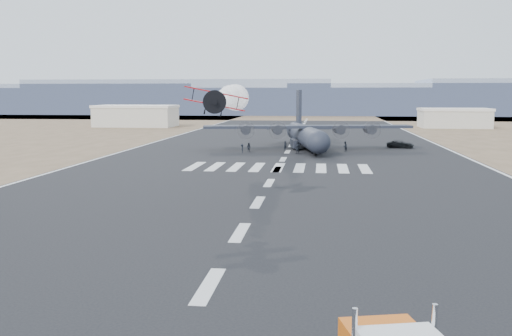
% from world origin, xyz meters
% --- Properties ---
extents(ground, '(500.00, 500.00, 0.00)m').
position_xyz_m(ground, '(0.00, 0.00, 0.00)').
color(ground, black).
rests_on(ground, ground).
extents(scrub_far, '(500.00, 80.00, 0.00)m').
position_xyz_m(scrub_far, '(0.00, 230.00, 0.00)').
color(scrub_far, brown).
rests_on(scrub_far, ground).
extents(runway_markings, '(60.00, 260.00, 0.01)m').
position_xyz_m(runway_markings, '(0.00, 60.00, 0.01)').
color(runway_markings, silver).
rests_on(runway_markings, ground).
extents(ridge_seg_b, '(150.00, 50.00, 15.00)m').
position_xyz_m(ridge_seg_b, '(-130.00, 260.00, 7.50)').
color(ridge_seg_b, '#8390A7').
rests_on(ridge_seg_b, ground).
extents(ridge_seg_c, '(150.00, 50.00, 17.00)m').
position_xyz_m(ridge_seg_c, '(-65.00, 260.00, 8.50)').
color(ridge_seg_c, '#8390A7').
rests_on(ridge_seg_c, ground).
extents(ridge_seg_d, '(150.00, 50.00, 13.00)m').
position_xyz_m(ridge_seg_d, '(0.00, 260.00, 6.50)').
color(ridge_seg_d, '#8390A7').
rests_on(ridge_seg_d, ground).
extents(ridge_seg_e, '(150.00, 50.00, 15.00)m').
position_xyz_m(ridge_seg_e, '(65.00, 260.00, 7.50)').
color(ridge_seg_e, '#8390A7').
rests_on(ridge_seg_e, ground).
extents(hangar_left, '(24.50, 14.50, 6.70)m').
position_xyz_m(hangar_left, '(-52.00, 145.00, 3.41)').
color(hangar_left, '#BAB5A6').
rests_on(hangar_left, ground).
extents(hangar_right, '(20.50, 12.50, 5.90)m').
position_xyz_m(hangar_right, '(46.00, 150.00, 3.01)').
color(hangar_right, '#BAB5A6').
rests_on(hangar_right, ground).
extents(aerobatic_biplane, '(5.76, 5.23, 2.73)m').
position_xyz_m(aerobatic_biplane, '(-3.72, 21.99, 9.71)').
color(aerobatic_biplane, '#B60C18').
extents(smoke_trail, '(4.26, 26.73, 3.64)m').
position_xyz_m(smoke_trail, '(-5.61, 44.05, 9.89)').
color(smoke_trail, white).
extents(transport_aircraft, '(38.25, 31.35, 11.06)m').
position_xyz_m(transport_aircraft, '(3.13, 77.43, 2.85)').
color(transport_aircraft, black).
rests_on(transport_aircraft, ground).
extents(support_vehicle, '(5.50, 3.50, 1.41)m').
position_xyz_m(support_vehicle, '(21.01, 81.71, 0.71)').
color(support_vehicle, black).
rests_on(support_vehicle, ground).
extents(crew_a, '(0.81, 0.83, 1.75)m').
position_xyz_m(crew_a, '(-0.50, 73.59, 0.88)').
color(crew_a, black).
rests_on(crew_a, ground).
extents(crew_b, '(0.94, 0.79, 1.65)m').
position_xyz_m(crew_b, '(-6.84, 70.80, 0.83)').
color(crew_b, black).
rests_on(crew_b, ground).
extents(crew_c, '(0.72, 1.09, 1.56)m').
position_xyz_m(crew_c, '(-7.78, 68.86, 0.78)').
color(crew_c, black).
rests_on(crew_c, ground).
extents(crew_d, '(0.57, 1.03, 1.70)m').
position_xyz_m(crew_d, '(4.42, 68.84, 0.85)').
color(crew_d, black).
rests_on(crew_d, ground).
extents(crew_e, '(0.96, 0.72, 1.76)m').
position_xyz_m(crew_e, '(1.70, 73.86, 0.88)').
color(crew_e, black).
rests_on(crew_e, ground).
extents(crew_f, '(1.62, 1.07, 1.67)m').
position_xyz_m(crew_f, '(1.94, 68.80, 0.83)').
color(crew_f, black).
rests_on(crew_f, ground).
extents(crew_g, '(0.66, 0.57, 1.66)m').
position_xyz_m(crew_g, '(4.58, 73.12, 0.83)').
color(crew_g, black).
rests_on(crew_g, ground).
extents(crew_h, '(1.00, 0.99, 1.80)m').
position_xyz_m(crew_h, '(10.22, 73.82, 0.90)').
color(crew_h, black).
rests_on(crew_h, ground).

